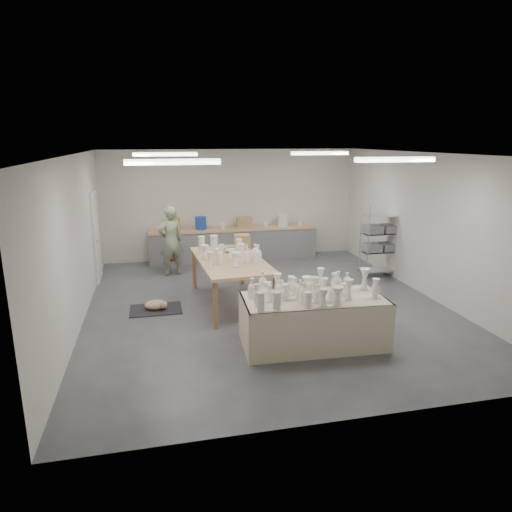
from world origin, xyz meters
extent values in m
plane|color=#424449|center=(0.00, 0.00, 0.00)|extent=(8.00, 8.00, 0.00)
cube|color=white|center=(0.00, 0.00, 2.99)|extent=(7.00, 8.00, 0.02)
cube|color=silver|center=(0.00, 4.00, 1.50)|extent=(7.00, 0.02, 3.00)
cube|color=silver|center=(0.00, -4.00, 1.50)|extent=(7.00, 0.02, 3.00)
cube|color=silver|center=(-3.50, 0.00, 1.50)|extent=(0.02, 8.00, 3.00)
cube|color=silver|center=(3.50, 0.00, 1.50)|extent=(0.02, 8.00, 3.00)
cube|color=white|center=(-3.47, 2.60, 1.05)|extent=(0.05, 0.90, 2.10)
cube|color=white|center=(-1.80, -1.50, 2.94)|extent=(1.40, 0.12, 0.08)
cube|color=white|center=(1.80, -1.50, 2.94)|extent=(1.40, 0.12, 0.08)
cube|color=white|center=(-1.80, 2.00, 2.94)|extent=(1.40, 0.12, 0.08)
cube|color=white|center=(1.80, 2.00, 2.94)|extent=(1.40, 0.12, 0.08)
cube|color=tan|center=(0.00, 3.68, 0.87)|extent=(4.60, 0.60, 0.06)
cube|color=slate|center=(0.00, 3.68, 0.42)|extent=(4.60, 0.55, 0.84)
cylinder|color=gold|center=(-1.60, 3.68, 1.07)|extent=(0.30, 0.30, 0.34)
cylinder|color=#1E41A2|center=(-0.90, 3.68, 1.07)|extent=(0.30, 0.30, 0.34)
cylinder|color=white|center=(1.40, 3.68, 1.07)|extent=(0.30, 0.30, 0.34)
cube|color=#9E814C|center=(0.30, 3.68, 1.04)|extent=(0.40, 0.30, 0.28)
cylinder|color=white|center=(-2.00, 3.68, 0.97)|extent=(0.10, 0.10, 0.14)
cylinder|color=white|center=(-0.30, 3.68, 0.97)|extent=(0.10, 0.10, 0.14)
cylinder|color=white|center=(0.90, 3.68, 0.97)|extent=(0.10, 0.10, 0.14)
cylinder|color=white|center=(1.90, 3.68, 0.97)|extent=(0.10, 0.10, 0.14)
cylinder|color=silver|center=(2.78, 1.18, 0.90)|extent=(0.02, 0.02, 1.80)
cylinder|color=silver|center=(3.62, 1.18, 0.90)|extent=(0.02, 0.02, 1.80)
cylinder|color=silver|center=(2.78, 1.62, 0.90)|extent=(0.02, 0.02, 1.80)
cylinder|color=silver|center=(3.62, 1.62, 0.90)|extent=(0.02, 0.02, 1.80)
cube|color=silver|center=(3.20, 1.40, 0.15)|extent=(0.88, 0.48, 0.02)
cube|color=silver|center=(3.20, 1.40, 0.60)|extent=(0.88, 0.48, 0.02)
cube|color=silver|center=(3.20, 1.40, 1.05)|extent=(0.88, 0.48, 0.02)
cube|color=silver|center=(3.20, 1.40, 1.50)|extent=(0.88, 0.48, 0.02)
cube|color=slate|center=(2.98, 1.40, 0.72)|extent=(0.38, 0.42, 0.18)
cube|color=slate|center=(3.42, 1.40, 0.72)|extent=(0.38, 0.42, 0.18)
cube|color=slate|center=(2.98, 1.40, 1.17)|extent=(0.38, 0.42, 0.18)
cube|color=slate|center=(3.42, 1.40, 1.17)|extent=(0.38, 0.42, 0.18)
cube|color=olive|center=(0.31, -1.93, 0.35)|extent=(2.08, 1.02, 0.71)
cube|color=#C5B898|center=(0.31, -1.93, 0.79)|extent=(2.34, 1.20, 0.03)
cube|color=#C5B898|center=(0.31, -2.45, 0.40)|extent=(2.29, 0.14, 0.81)
cube|color=#C5B898|center=(0.31, -1.41, 0.40)|extent=(2.29, 0.14, 0.81)
cube|color=tan|center=(-0.67, 0.25, 0.91)|extent=(1.41, 2.58, 0.06)
cube|color=olive|center=(-1.23, -0.93, 0.44)|extent=(0.08, 0.08, 0.88)
cube|color=olive|center=(-0.12, -0.93, 0.44)|extent=(0.08, 0.08, 0.88)
cube|color=olive|center=(-1.23, 1.43, 0.44)|extent=(0.08, 0.08, 0.88)
cube|color=olive|center=(-0.12, 1.43, 0.44)|extent=(0.08, 0.08, 0.88)
ellipsoid|color=silver|center=(-0.57, 0.83, 0.99)|extent=(0.26, 0.26, 0.12)
cylinder|color=#1E41A2|center=(-0.34, 0.98, 0.95)|extent=(0.26, 0.26, 0.03)
cylinder|color=white|center=(-0.72, 1.08, 1.00)|extent=(0.11, 0.11, 0.12)
cube|color=#9E814C|center=(-0.24, 1.25, 1.08)|extent=(0.32, 0.26, 0.28)
cube|color=black|center=(-2.18, 0.22, 0.01)|extent=(1.00, 0.70, 0.02)
ellipsoid|color=white|center=(-2.18, 0.22, 0.11)|extent=(0.47, 0.35, 0.18)
sphere|color=white|center=(-2.04, 0.12, 0.13)|extent=(0.16, 0.16, 0.16)
imported|color=gray|center=(-1.75, 2.61, 0.85)|extent=(0.72, 0.58, 1.70)
cylinder|color=#B32519|center=(-1.75, 2.88, 0.33)|extent=(0.46, 0.46, 0.04)
cylinder|color=silver|center=(-1.61, 2.92, 0.16)|extent=(0.02, 0.02, 0.31)
cylinder|color=silver|center=(-1.86, 2.98, 0.16)|extent=(0.02, 0.02, 0.31)
cylinder|color=silver|center=(-1.79, 2.73, 0.16)|extent=(0.02, 0.02, 0.31)
camera|label=1|loc=(-2.12, -8.45, 3.27)|focal=32.00mm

